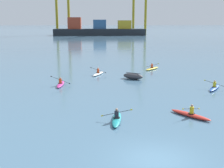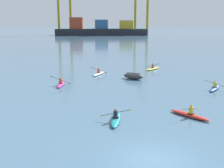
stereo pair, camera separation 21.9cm
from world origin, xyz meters
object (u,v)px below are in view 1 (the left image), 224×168
Objects in this scene: container_barge at (99,30)px; kayak_blue at (215,88)px; kayak_magenta at (61,84)px; kayak_red at (190,114)px; kayak_teal at (117,119)px; capsized_dinghy at (133,76)px; kayak_white at (98,73)px; kayak_yellow at (152,68)px.

container_barge reaches higher than kayak_blue.
kayak_magenta reaches higher than kayak_blue.
kayak_magenta is (-4.85, -107.58, -2.46)m from container_barge.
kayak_red is at bearing -87.11° from container_barge.
container_barge reaches higher than kayak_teal.
kayak_magenta is 12.88m from kayak_teal.
kayak_blue is at bearing -84.18° from container_barge.
kayak_red is at bearing -79.86° from capsized_dinghy.
kayak_white is 18.52m from kayak_red.
kayak_white is at bearing 111.26° from kayak_red.
kayak_blue is at bearing 40.50° from kayak_teal.
container_barge is 107.72m from kayak_magenta.
capsized_dinghy is 5.18m from kayak_white.
kayak_magenta is 15.48m from kayak_yellow.
kayak_teal is at bearing -173.20° from kayak_red.
kayak_teal is (-2.96, -14.85, -0.18)m from capsized_dinghy.
kayak_magenta reaches higher than capsized_dinghy.
capsized_dinghy is 7.66m from kayak_yellow.
kayak_blue is (11.22, -110.14, -2.46)m from container_barge.
capsized_dinghy is 0.93× the size of kayak_yellow.
container_barge is 110.74m from kayak_blue.
kayak_magenta is 16.27m from kayak_blue.
kayak_white is 8.61m from kayak_yellow.
kayak_yellow is 22.59m from kayak_teal.
kayak_yellow is at bearing 73.13° from kayak_teal.
kayak_white is at bearing 93.89° from kayak_teal.
kayak_blue is (16.07, -2.57, 0.00)m from kayak_magenta.
kayak_blue is at bearing -71.54° from kayak_yellow.
kayak_yellow is at bearing 87.11° from kayak_red.
kayak_red is (6.00, -118.64, -2.46)m from container_barge.
kayak_white reaches higher than capsized_dinghy.
kayak_teal reaches higher than capsized_dinghy.
container_barge is 12.28× the size of kayak_teal.
kayak_magenta reaches higher than kayak_teal.
kayak_yellow reaches higher than capsized_dinghy.
container_barge is 97.97m from kayak_yellow.
kayak_magenta is at bearing 134.45° from kayak_red.
kayak_teal is at bearing -139.50° from kayak_blue.
kayak_yellow is at bearing 25.45° from kayak_white.
container_barge is 104.53m from capsized_dinghy.
container_barge reaches higher than kayak_white.
kayak_white is at bearing -90.40° from container_barge.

